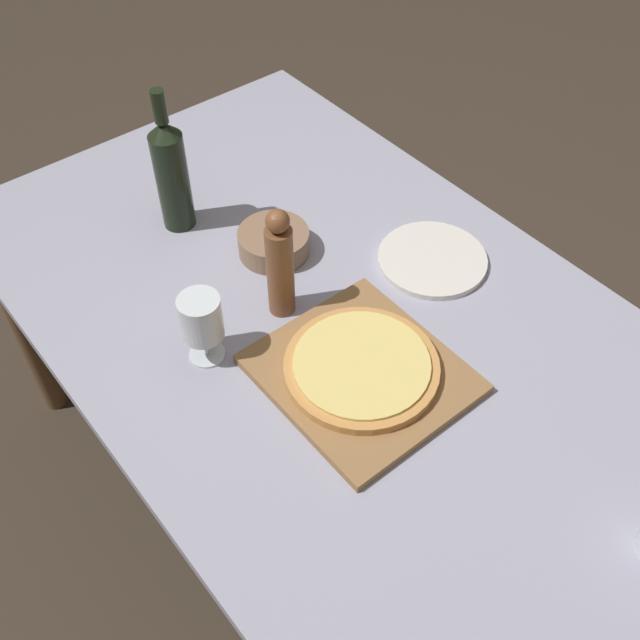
% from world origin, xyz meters
% --- Properties ---
extents(ground_plane, '(12.00, 12.00, 0.00)m').
position_xyz_m(ground_plane, '(0.00, 0.00, 0.00)').
color(ground_plane, '#382D23').
extents(dining_table, '(0.98, 1.70, 0.73)m').
position_xyz_m(dining_table, '(0.00, 0.00, 0.65)').
color(dining_table, '#9393A8').
rests_on(dining_table, ground_plane).
extents(cutting_board, '(0.32, 0.35, 0.02)m').
position_xyz_m(cutting_board, '(-0.05, -0.11, 0.73)').
color(cutting_board, olive).
rests_on(cutting_board, dining_table).
extents(pizza, '(0.28, 0.28, 0.02)m').
position_xyz_m(pizza, '(-0.05, -0.11, 0.75)').
color(pizza, '#C68947').
rests_on(pizza, cutting_board).
extents(wine_bottle, '(0.07, 0.07, 0.33)m').
position_xyz_m(wine_bottle, '(-0.08, 0.47, 0.86)').
color(wine_bottle, black).
rests_on(wine_bottle, dining_table).
extents(pepper_mill, '(0.05, 0.05, 0.25)m').
position_xyz_m(pepper_mill, '(-0.06, 0.11, 0.84)').
color(pepper_mill, brown).
rests_on(pepper_mill, dining_table).
extents(wine_glass, '(0.08, 0.08, 0.15)m').
position_xyz_m(wine_glass, '(-0.25, 0.11, 0.83)').
color(wine_glass, silver).
rests_on(wine_glass, dining_table).
extents(small_bowl, '(0.15, 0.15, 0.05)m').
position_xyz_m(small_bowl, '(0.02, 0.26, 0.75)').
color(small_bowl, '#84664C').
rests_on(small_bowl, dining_table).
extents(dinner_plate, '(0.23, 0.23, 0.01)m').
position_xyz_m(dinner_plate, '(0.26, 0.02, 0.73)').
color(dinner_plate, silver).
rests_on(dinner_plate, dining_table).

